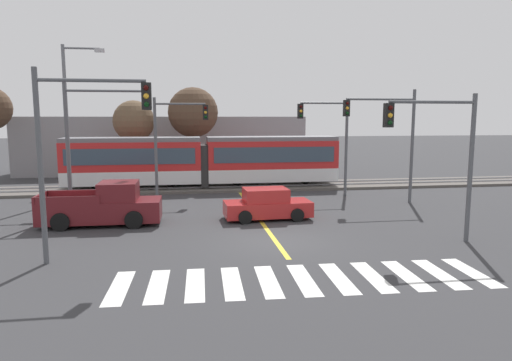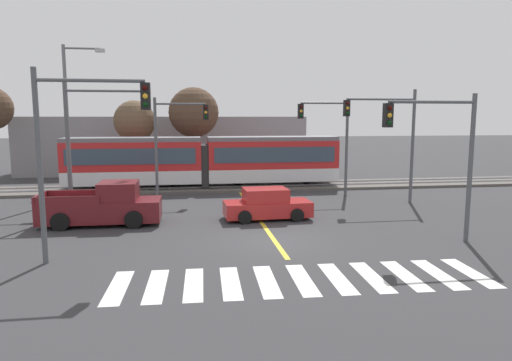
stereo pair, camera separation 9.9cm
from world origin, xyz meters
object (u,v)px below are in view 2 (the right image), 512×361
Objects in this scene: traffic_light_far_right at (331,132)px; traffic_light_near_left at (76,136)px; light_rail_tram at (204,160)px; traffic_light_near_right at (442,144)px; traffic_light_mid_right at (390,129)px; traffic_light_mid_left at (95,127)px; street_lamp_west at (71,113)px; traffic_light_far_left at (174,133)px; bare_tree_west at (135,122)px; pickup_truck at (104,207)px; bare_tree_east at (194,113)px; sedan_crossing at (267,205)px.

traffic_light_far_right is 17.07m from traffic_light_near_left.
light_rail_tram is 8.93m from traffic_light_far_right.
traffic_light_mid_right is at bearing 78.19° from traffic_light_near_right.
street_lamp_west is (-2.20, 4.57, 0.74)m from traffic_light_mid_left.
street_lamp_west is at bearing 115.68° from traffic_light_mid_left.
light_rail_tram is at bearing 152.51° from traffic_light_far_right.
traffic_light_far_right is (9.66, -0.44, 0.04)m from traffic_light_far_left.
traffic_light_near_left reaches higher than traffic_light_mid_right.
bare_tree_west is at bearing 90.81° from traffic_light_near_left.
street_lamp_west reaches higher than traffic_light_far_left.
traffic_light_near_right reaches higher than pickup_truck.
bare_tree_east is (-10.86, 11.54, 1.04)m from traffic_light_mid_right.
light_rail_tram is 2.72× the size of traffic_light_mid_left.
traffic_light_near_left is at bearing -142.81° from sedan_crossing.
traffic_light_mid_left is at bearing -165.81° from traffic_light_far_right.
traffic_light_mid_left reaches higher than traffic_light_near_left.
traffic_light_mid_right reaches higher than traffic_light_far_left.
traffic_light_mid_left is at bearing 96.66° from traffic_light_near_left.
traffic_light_far_right is (13.47, 3.40, -0.39)m from traffic_light_mid_left.
traffic_light_near_right is 0.89× the size of traffic_light_near_left.
traffic_light_mid_right is (16.01, 0.43, -0.19)m from traffic_light_mid_left.
traffic_light_far_left is at bearing 164.40° from traffic_light_mid_right.
traffic_light_near_left is 0.90× the size of bare_tree_east.
traffic_light_mid_right reaches higher than bare_tree_west.
bare_tree_west is at bearing 124.84° from traffic_light_near_right.
street_lamp_west is at bearing 103.87° from traffic_light_near_left.
light_rail_tram is 5.62m from bare_tree_east.
sedan_crossing is (2.65, -9.98, -1.35)m from light_rail_tram.
bare_tree_east is at bearing 66.73° from traffic_light_mid_left.
light_rail_tram is at bearing 52.25° from traffic_light_mid_left.
street_lamp_west reaches higher than traffic_light_mid_left.
traffic_light_near_right is at bearing -60.73° from light_rail_tram.
pickup_truck reaches higher than sedan_crossing.
traffic_light_far_left is at bearing 177.41° from traffic_light_far_right.
traffic_light_near_left reaches higher than sedan_crossing.
traffic_light_mid_left is at bearing -113.27° from bare_tree_east.
traffic_light_near_right is 0.94× the size of bare_tree_west.
traffic_light_mid_right is 19.05m from bare_tree_west.
street_lamp_west is at bearing 173.10° from traffic_light_far_left.
bare_tree_west is at bearing 146.92° from traffic_light_far_right.
traffic_light_mid_right is 18.69m from street_lamp_west.
traffic_light_mid_left is at bearing -93.30° from bare_tree_west.
traffic_light_mid_right reaches higher than traffic_light_near_right.
traffic_light_near_right is at bearing -41.75° from sedan_crossing.
traffic_light_near_left reaches higher than traffic_light_near_right.
traffic_light_far_right is at bearing -4.25° from street_lamp_west.
traffic_light_far_right reaches higher than traffic_light_near_right.
sedan_crossing is 0.65× the size of traffic_light_near_left.
street_lamp_west is at bearing 143.09° from traffic_light_near_right.
traffic_light_near_right is at bearing -65.21° from bare_tree_east.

